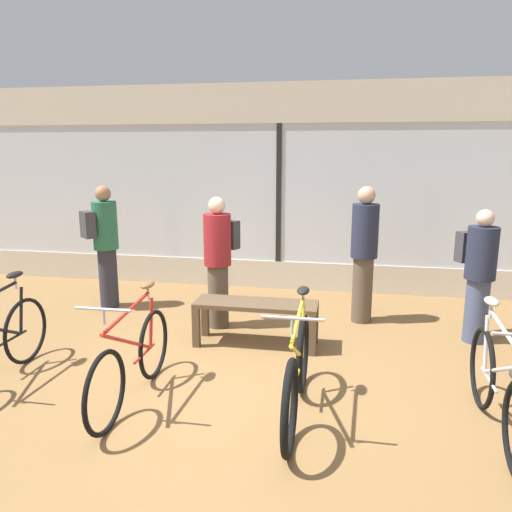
% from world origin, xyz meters
% --- Properties ---
extents(ground_plane, '(24.00, 24.00, 0.00)m').
position_xyz_m(ground_plane, '(0.00, 0.00, 0.00)').
color(ground_plane, olive).
extents(shop_back_wall, '(12.00, 0.08, 3.20)m').
position_xyz_m(shop_back_wall, '(0.00, 3.56, 1.64)').
color(shop_back_wall, beige).
rests_on(shop_back_wall, ground_plane).
extents(bicycle_left, '(0.46, 1.69, 1.02)m').
position_xyz_m(bicycle_left, '(-0.75, -0.33, 0.39)').
color(bicycle_left, black).
rests_on(bicycle_left, ground_plane).
extents(bicycle_right, '(0.46, 1.73, 1.05)m').
position_xyz_m(bicycle_right, '(0.71, -0.35, 0.39)').
color(bicycle_right, black).
rests_on(bicycle_right, ground_plane).
extents(bicycle_far_right, '(0.46, 1.74, 1.04)m').
position_xyz_m(bicycle_far_right, '(2.28, -0.35, 0.40)').
color(bicycle_far_right, black).
rests_on(bicycle_far_right, ground_plane).
extents(display_bench, '(1.40, 0.44, 0.51)m').
position_xyz_m(display_bench, '(0.09, 1.15, 0.42)').
color(display_bench, brown).
rests_on(display_bench, ground_plane).
extents(customer_near_rack, '(0.53, 0.55, 1.73)m').
position_xyz_m(customer_near_rack, '(-2.26, 2.16, 0.93)').
color(customer_near_rack, '#2D2D38').
rests_on(customer_near_rack, ground_plane).
extents(customer_by_window, '(0.49, 0.56, 1.56)m').
position_xyz_m(customer_by_window, '(2.58, 1.74, 0.84)').
color(customer_by_window, '#424C6B').
rests_on(customer_by_window, ground_plane).
extents(customer_mid_floor, '(0.47, 0.56, 1.65)m').
position_xyz_m(customer_mid_floor, '(-0.49, 1.68, 0.89)').
color(customer_mid_floor, brown).
rests_on(customer_mid_floor, ground_plane).
extents(customer_near_bench, '(0.44, 0.44, 1.77)m').
position_xyz_m(customer_near_bench, '(1.30, 2.19, 0.93)').
color(customer_near_bench, brown).
rests_on(customer_near_bench, ground_plane).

